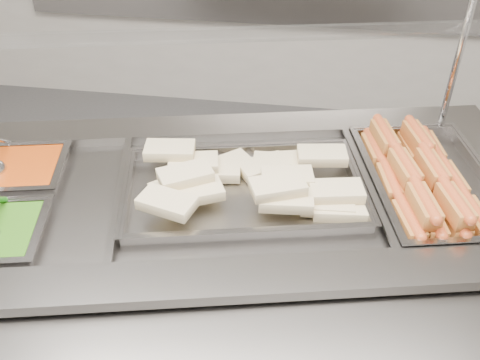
# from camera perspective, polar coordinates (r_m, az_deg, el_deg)

# --- Properties ---
(steam_counter) EXTENTS (1.99, 1.21, 0.89)m
(steam_counter) POSITION_cam_1_polar(r_m,az_deg,el_deg) (1.85, -1.56, -11.65)
(steam_counter) COLOR slate
(steam_counter) RESTS_ON ground
(tray_rail) EXTENTS (1.79, 0.73, 0.05)m
(tray_rail) POSITION_cam_1_polar(r_m,az_deg,el_deg) (1.23, -0.62, -17.21)
(tray_rail) COLOR gray
(tray_rail) RESTS_ON steam_counter
(sneeze_guard) EXTENTS (1.66, 0.64, 0.44)m
(sneeze_guard) POSITION_cam_1_polar(r_m,az_deg,el_deg) (1.55, -2.48, 14.84)
(sneeze_guard) COLOR silver
(sneeze_guard) RESTS_ON steam_counter
(pan_hotdogs) EXTENTS (0.45, 0.60, 0.10)m
(pan_hotdogs) POSITION_cam_1_polar(r_m,az_deg,el_deg) (1.70, 19.46, -0.86)
(pan_hotdogs) COLOR gray
(pan_hotdogs) RESTS_ON steam_counter
(pan_wraps) EXTENTS (0.74, 0.53, 0.07)m
(pan_wraps) POSITION_cam_1_polar(r_m,az_deg,el_deg) (1.56, 0.36, -1.40)
(pan_wraps) COLOR gray
(pan_wraps) RESTS_ON steam_counter
(pan_beans) EXTENTS (0.34, 0.30, 0.10)m
(pan_beans) POSITION_cam_1_polar(r_m,az_deg,el_deg) (1.79, -22.92, 0.24)
(pan_beans) COLOR gray
(pan_beans) RESTS_ON steam_counter
(hotdogs_in_buns) EXTENTS (0.34, 0.54, 0.12)m
(hotdogs_in_buns) POSITION_cam_1_polar(r_m,az_deg,el_deg) (1.66, 18.63, 0.36)
(hotdogs_in_buns) COLOR #9E5821
(hotdogs_in_buns) RESTS_ON pan_hotdogs
(tortilla_wraps) EXTENTS (0.67, 0.44, 0.10)m
(tortilla_wraps) POSITION_cam_1_polar(r_m,az_deg,el_deg) (1.55, 1.25, 0.17)
(tortilla_wraps) COLOR beige
(tortilla_wraps) RESTS_ON pan_wraps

